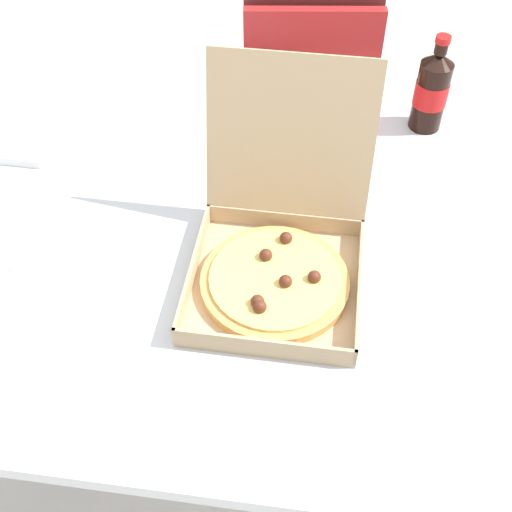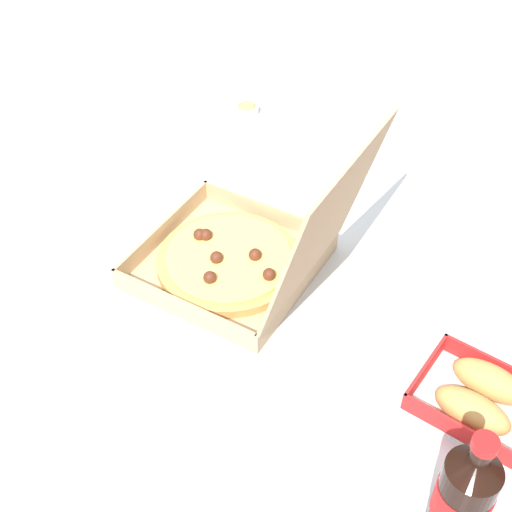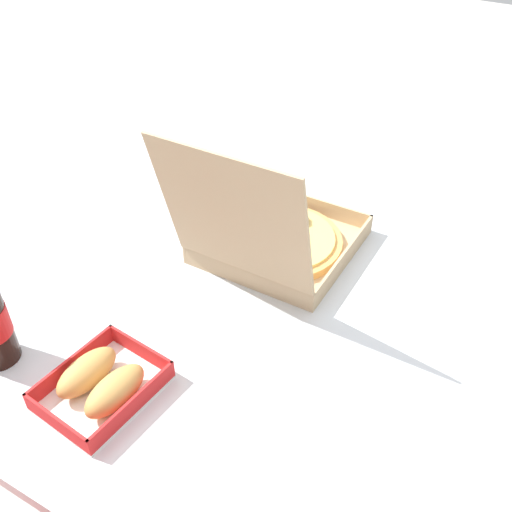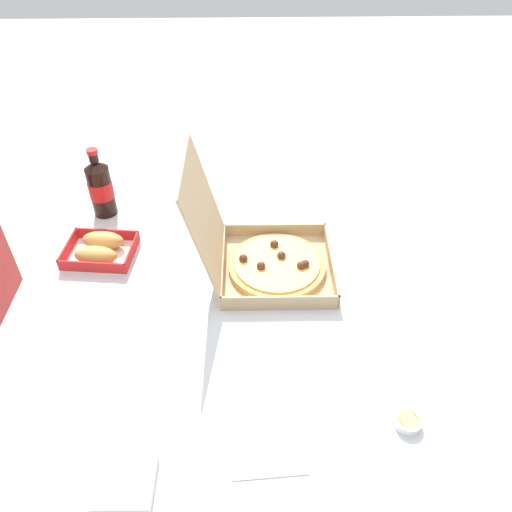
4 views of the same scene
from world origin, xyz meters
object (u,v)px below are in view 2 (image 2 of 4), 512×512
object	(u,v)px
bread_side_box	(480,397)
dipping_sauce_cup	(247,109)
napkin_pile	(488,154)
pizza_box_open	(244,256)
paper_menu	(358,147)
cola_bottle	(464,497)

from	to	relation	value
bread_side_box	dipping_sauce_cup	distance (m)	0.92
napkin_pile	dipping_sauce_cup	size ratio (longest dim) A/B	1.96
pizza_box_open	paper_menu	xyz separation A→B (m)	(-0.48, 0.02, -0.05)
bread_side_box	cola_bottle	distance (m)	0.23
napkin_pile	pizza_box_open	bearing A→B (deg)	-25.52
paper_menu	napkin_pile	xyz separation A→B (m)	(-0.11, 0.27, 0.01)
paper_menu	napkin_pile	size ratio (longest dim) A/B	1.91
napkin_pile	dipping_sauce_cup	bearing A→B (deg)	-78.67
pizza_box_open	cola_bottle	bearing A→B (deg)	60.13
bread_side_box	cola_bottle	xyz separation A→B (m)	(0.21, 0.03, 0.07)
dipping_sauce_cup	bread_side_box	bearing A→B (deg)	53.51
paper_menu	dipping_sauce_cup	world-z (taller)	dipping_sauce_cup
bread_side_box	paper_menu	xyz separation A→B (m)	(-0.55, -0.45, -0.02)
cola_bottle	napkin_pile	bearing A→B (deg)	-166.36
pizza_box_open	paper_menu	distance (m)	0.48
bread_side_box	napkin_pile	world-z (taller)	bread_side_box
pizza_box_open	dipping_sauce_cup	size ratio (longest dim) A/B	6.86
bread_side_box	dipping_sauce_cup	xyz separation A→B (m)	(-0.55, -0.74, -0.01)
cola_bottle	napkin_pile	size ratio (longest dim) A/B	2.04
pizza_box_open	napkin_pile	distance (m)	0.65
bread_side_box	dipping_sauce_cup	size ratio (longest dim) A/B	3.64
cola_bottle	pizza_box_open	bearing A→B (deg)	-119.87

